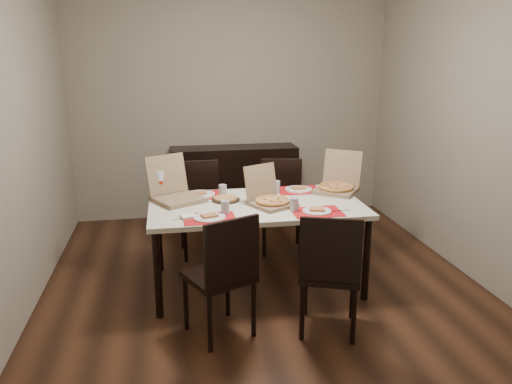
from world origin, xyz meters
TOP-DOWN VIEW (x-y plane):
  - ground at (0.00, 0.00)m, footprint 3.80×4.00m
  - room_walls at (0.00, 0.43)m, footprint 3.84×4.02m
  - sideboard at (0.00, 1.78)m, footprint 1.50×0.40m
  - dining_table at (-0.06, -0.05)m, footprint 1.80×1.00m
  - chair_near_left at (-0.43, -0.85)m, footprint 0.56×0.56m
  - chair_near_right at (0.31, -0.94)m, footprint 0.54×0.54m
  - chair_far_left at (-0.48, 0.81)m, footprint 0.44×0.44m
  - chair_far_right at (0.35, 0.76)m, footprint 0.49×0.49m
  - setting_near_left at (-0.47, -0.36)m, footprint 0.48×0.30m
  - setting_near_right at (0.33, -0.36)m, footprint 0.49×0.30m
  - setting_far_left at (-0.48, 0.27)m, footprint 0.49×0.30m
  - setting_far_right at (0.34, 0.28)m, footprint 0.48×0.30m
  - napkin_loose at (-0.05, -0.13)m, footprint 0.16×0.16m
  - pizza_box_center at (0.05, -0.12)m, footprint 0.45×0.46m
  - pizza_box_right at (0.74, 0.19)m, footprint 0.52×0.53m
  - pizza_box_left at (-0.73, 0.16)m, footprint 0.53×0.54m
  - faina_plate at (-0.30, 0.08)m, footprint 0.25×0.25m
  - dip_bowl at (0.01, 0.12)m, footprint 0.13×0.13m
  - soda_bottle at (-0.87, 0.28)m, footprint 0.10×0.10m

SIDE VIEW (x-z plane):
  - ground at x=0.00m, z-range -0.02..0.00m
  - sideboard at x=0.00m, z-range 0.00..0.90m
  - chair_near_left at x=-0.43m, z-range 0.05..0.98m
  - chair_near_right at x=0.31m, z-range 0.05..0.98m
  - chair_far_left at x=-0.48m, z-range 0.05..0.98m
  - chair_far_right at x=0.35m, z-range 0.05..0.98m
  - dining_table at x=-0.06m, z-range 0.31..1.06m
  - napkin_loose at x=-0.05m, z-range 0.75..0.77m
  - dip_bowl at x=0.01m, z-range 0.75..0.78m
  - faina_plate at x=-0.30m, z-range 0.75..0.78m
  - setting_far_left at x=-0.48m, z-range 0.72..0.83m
  - setting_near_left at x=-0.47m, z-range 0.72..0.83m
  - setting_far_right at x=0.34m, z-range 0.72..0.83m
  - setting_near_right at x=0.33m, z-range 0.72..0.83m
  - pizza_box_center at x=0.05m, z-range 0.64..0.97m
  - pizza_box_right at x=0.74m, z-range 0.63..0.99m
  - pizza_box_left at x=-0.73m, z-range 0.62..1.00m
  - soda_bottle at x=-0.87m, z-range 0.73..1.02m
  - room_walls at x=0.00m, z-range 0.42..3.04m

